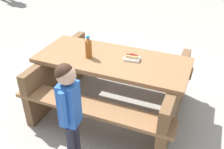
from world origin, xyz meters
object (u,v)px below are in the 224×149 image
at_px(picnic_table, 112,80).
at_px(soda_bottle, 88,48).
at_px(hotdog_tray, 132,58).
at_px(child_in_coat, 69,104).

distance_m(picnic_table, soda_bottle, 0.51).
bearing_deg(hotdog_tray, child_in_coat, -118.92).
bearing_deg(child_in_coat, hotdog_tray, 61.08).
relative_size(soda_bottle, hotdog_tray, 1.39).
height_order(soda_bottle, hotdog_tray, soda_bottle).
relative_size(picnic_table, soda_bottle, 7.77).
bearing_deg(soda_bottle, child_in_coat, -88.70).
xyz_separation_m(soda_bottle, hotdog_tray, (0.51, 0.00, -0.09)).
bearing_deg(soda_bottle, hotdog_tray, 0.47).
distance_m(soda_bottle, hotdog_tray, 0.52).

